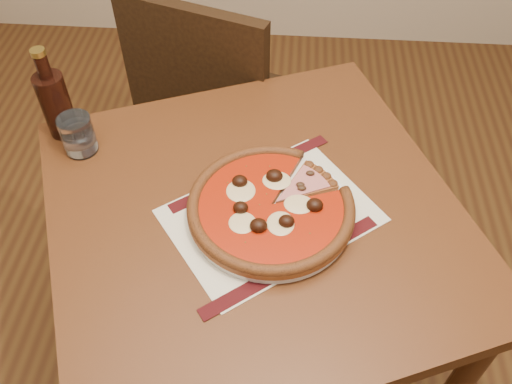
# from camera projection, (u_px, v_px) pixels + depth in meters

# --- Properties ---
(table) EXTENTS (1.04, 1.04, 0.75)m
(table) POSITION_uv_depth(u_px,v_px,m) (255.00, 240.00, 1.16)
(table) COLOR brown
(table) RESTS_ON ground
(chair_far) EXTENTS (0.54, 0.54, 0.90)m
(chair_far) POSITION_uv_depth(u_px,v_px,m) (215.00, 105.00, 1.67)
(chair_far) COLOR black
(chair_far) RESTS_ON ground
(placemat) EXTENTS (0.47, 0.45, 0.00)m
(placemat) POSITION_uv_depth(u_px,v_px,m) (271.00, 215.00, 1.07)
(placemat) COLOR beige
(placemat) RESTS_ON table
(plate) EXTENTS (0.32, 0.32, 0.02)m
(plate) POSITION_uv_depth(u_px,v_px,m) (271.00, 212.00, 1.06)
(plate) COLOR white
(plate) RESTS_ON placemat
(pizza) EXTENTS (0.33, 0.33, 0.04)m
(pizza) POSITION_uv_depth(u_px,v_px,m) (271.00, 206.00, 1.05)
(pizza) COLOR #965424
(pizza) RESTS_ON plate
(ham_slice) EXTENTS (0.12, 0.12, 0.02)m
(ham_slice) POSITION_uv_depth(u_px,v_px,m) (308.00, 183.00, 1.09)
(ham_slice) COLOR #965424
(ham_slice) RESTS_ON plate
(water_glass) EXTENTS (0.08, 0.08, 0.09)m
(water_glass) POSITION_uv_depth(u_px,v_px,m) (78.00, 135.00, 1.16)
(water_glass) COLOR white
(water_glass) RESTS_ON table
(bottle) EXTENTS (0.06, 0.06, 0.22)m
(bottle) POSITION_uv_depth(u_px,v_px,m) (55.00, 102.00, 1.17)
(bottle) COLOR #33140C
(bottle) RESTS_ON table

